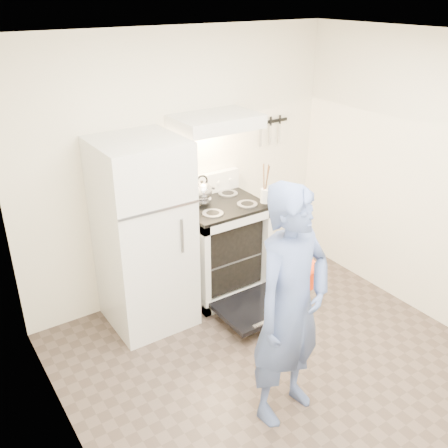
{
  "coord_description": "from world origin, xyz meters",
  "views": [
    {
      "loc": [
        -2.12,
        -2.11,
        2.79
      ],
      "look_at": [
        -0.05,
        1.0,
        1.0
      ],
      "focal_mm": 40.0,
      "sensor_mm": 36.0,
      "label": 1
    }
  ],
  "objects_px": {
    "tea_kettle": "(202,190)",
    "person": "(291,308)",
    "stove_body": "(221,250)",
    "dutch_oven": "(297,274)",
    "refrigerator": "(144,236)"
  },
  "relations": [
    {
      "from": "stove_body",
      "to": "dutch_oven",
      "type": "xyz_separation_m",
      "value": [
        -0.18,
        -1.28,
        0.43
      ]
    },
    {
      "from": "stove_body",
      "to": "tea_kettle",
      "type": "xyz_separation_m",
      "value": [
        -0.15,
        0.09,
        0.63
      ]
    },
    {
      "from": "person",
      "to": "dutch_oven",
      "type": "relative_size",
      "value": 4.81
    },
    {
      "from": "tea_kettle",
      "to": "stove_body",
      "type": "bearing_deg",
      "value": -29.59
    },
    {
      "from": "refrigerator",
      "to": "tea_kettle",
      "type": "relative_size",
      "value": 6.0
    },
    {
      "from": "stove_body",
      "to": "tea_kettle",
      "type": "relative_size",
      "value": 3.24
    },
    {
      "from": "tea_kettle",
      "to": "person",
      "type": "distance_m",
      "value": 1.69
    },
    {
      "from": "tea_kettle",
      "to": "dutch_oven",
      "type": "distance_m",
      "value": 1.38
    },
    {
      "from": "refrigerator",
      "to": "dutch_oven",
      "type": "distance_m",
      "value": 1.41
    },
    {
      "from": "stove_body",
      "to": "person",
      "type": "bearing_deg",
      "value": -106.98
    },
    {
      "from": "person",
      "to": "dutch_oven",
      "type": "distance_m",
      "value": 0.41
    },
    {
      "from": "refrigerator",
      "to": "person",
      "type": "height_order",
      "value": "person"
    },
    {
      "from": "tea_kettle",
      "to": "person",
      "type": "bearing_deg",
      "value": -101.21
    },
    {
      "from": "stove_body",
      "to": "refrigerator",
      "type": "bearing_deg",
      "value": -178.23
    },
    {
      "from": "dutch_oven",
      "to": "refrigerator",
      "type": "bearing_deg",
      "value": 116.76
    }
  ]
}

